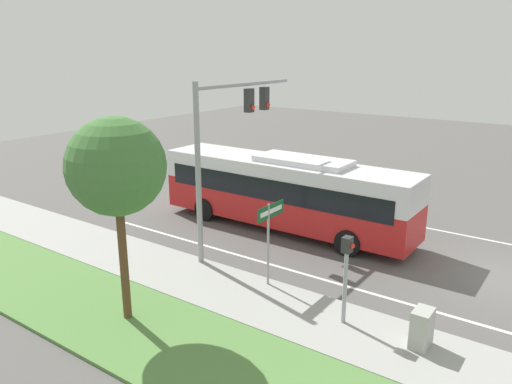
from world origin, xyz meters
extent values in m
plane|color=#565451|center=(0.00, 0.00, 0.00)|extent=(80.00, 80.00, 0.00)
cube|color=#9E9E99|center=(-6.20, 0.00, 0.06)|extent=(2.80, 80.00, 0.12)
cube|color=silver|center=(-3.60, 0.00, 0.00)|extent=(0.14, 30.00, 0.01)
cube|color=red|center=(-0.08, 8.69, 1.10)|extent=(2.41, 11.51, 1.46)
cube|color=silver|center=(-0.08, 8.69, 2.43)|extent=(2.41, 11.51, 1.19)
cube|color=black|center=(-0.08, 8.69, 2.02)|extent=(2.45, 10.59, 0.90)
cube|color=silver|center=(-0.08, 7.82, 3.15)|extent=(1.69, 4.03, 0.24)
cylinder|color=black|center=(-1.23, 12.26, 0.52)|extent=(0.28, 1.03, 1.03)
cylinder|color=black|center=(1.08, 12.26, 0.52)|extent=(0.28, 1.03, 1.03)
cylinder|color=black|center=(-1.23, 5.12, 0.52)|extent=(0.28, 1.03, 1.03)
cylinder|color=black|center=(1.08, 5.12, 0.52)|extent=(0.28, 1.03, 1.03)
cylinder|color=#939399|center=(-5.05, 9.14, 3.28)|extent=(0.20, 0.20, 6.56)
cylinder|color=#939399|center=(-2.22, 9.14, 6.31)|extent=(5.66, 0.14, 0.14)
cube|color=#2D2D2D|center=(-2.03, 9.14, 5.69)|extent=(0.32, 0.28, 0.90)
sphere|color=red|center=(-2.03, 8.96, 5.44)|extent=(0.18, 0.18, 0.18)
cube|color=#2D2D2D|center=(-0.99, 9.14, 5.69)|extent=(0.32, 0.28, 0.90)
sphere|color=red|center=(-0.99, 8.96, 5.44)|extent=(0.18, 0.18, 0.18)
cylinder|color=#939399|center=(-5.91, 3.04, 1.35)|extent=(0.12, 0.12, 2.69)
cube|color=#2D2D2D|center=(-5.91, 3.04, 2.47)|extent=(0.28, 0.24, 0.44)
sphere|color=red|center=(-5.91, 2.89, 2.47)|extent=(0.14, 0.14, 0.14)
cylinder|color=#939399|center=(-5.15, 6.13, 1.44)|extent=(0.08, 0.08, 2.88)
cube|color=#145B2D|center=(-5.01, 6.13, 2.61)|extent=(1.43, 0.03, 0.45)
cube|color=white|center=(-5.01, 6.11, 2.61)|extent=(1.22, 0.01, 0.16)
cube|color=#A8A8A3|center=(-5.85, 0.87, 0.64)|extent=(0.69, 0.46, 1.04)
cylinder|color=brown|center=(-9.21, 8.29, 1.93)|extent=(0.24, 0.24, 3.67)
sphere|color=#427538|center=(-9.21, 8.29, 4.57)|extent=(2.68, 2.68, 2.68)
camera|label=1|loc=(-17.62, -2.21, 7.55)|focal=35.00mm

